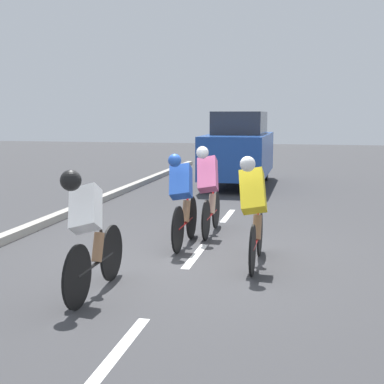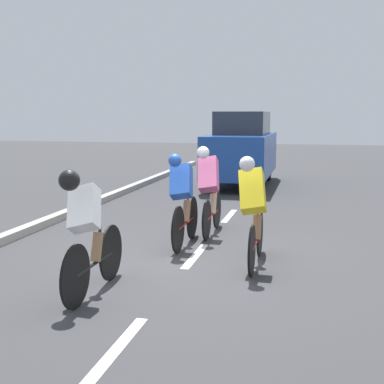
{
  "view_description": "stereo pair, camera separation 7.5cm",
  "coord_description": "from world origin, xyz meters",
  "views": [
    {
      "loc": [
        -1.58,
        7.47,
        2.07
      ],
      "look_at": [
        0.05,
        0.0,
        0.95
      ],
      "focal_mm": 50.0,
      "sensor_mm": 36.0,
      "label": 1
    },
    {
      "loc": [
        -1.66,
        7.45,
        2.07
      ],
      "look_at": [
        0.05,
        0.0,
        0.95
      ],
      "focal_mm": 50.0,
      "sensor_mm": 36.0,
      "label": 2
    }
  ],
  "objects": [
    {
      "name": "curb",
      "position": [
        3.2,
        0.0,
        0.07
      ],
      "size": [
        0.2,
        28.09,
        0.14
      ],
      "primitive_type": "cube",
      "color": "#A8A399",
      "rests_on": "ground"
    },
    {
      "name": "cyclist_white",
      "position": [
        0.83,
        1.94,
        0.78
      ],
      "size": [
        0.44,
        1.72,
        1.48
      ],
      "color": "black",
      "rests_on": "ground"
    },
    {
      "name": "support_car",
      "position": [
        0.41,
        -8.08,
        1.07
      ],
      "size": [
        1.7,
        4.28,
        2.14
      ],
      "color": "black",
      "rests_on": "ground"
    },
    {
      "name": "lane_stripe_mid",
      "position": [
        0.0,
        0.0,
        0.0
      ],
      "size": [
        0.12,
        1.4,
        0.01
      ],
      "primitive_type": "cube",
      "color": "white",
      "rests_on": "ground"
    },
    {
      "name": "ground_plane",
      "position": [
        0.0,
        0.0,
        0.0
      ],
      "size": [
        60.0,
        60.0,
        0.0
      ],
      "primitive_type": "plane",
      "color": "#38383A"
    },
    {
      "name": "lane_stripe_near",
      "position": [
        0.0,
        3.2,
        0.0
      ],
      "size": [
        0.12,
        1.4,
        0.01
      ],
      "primitive_type": "cube",
      "color": "white",
      "rests_on": "ground"
    },
    {
      "name": "cyclist_pink",
      "position": [
        0.07,
        -1.44,
        0.8
      ],
      "size": [
        0.41,
        1.64,
        1.54
      ],
      "color": "black",
      "rests_on": "ground"
    },
    {
      "name": "cyclist_yellow",
      "position": [
        -0.88,
        0.34,
        0.79
      ],
      "size": [
        0.42,
        1.7,
        1.53
      ],
      "color": "black",
      "rests_on": "ground"
    },
    {
      "name": "cyclist_blue",
      "position": [
        0.32,
        -0.54,
        0.76
      ],
      "size": [
        0.4,
        1.67,
        1.48
      ],
      "color": "black",
      "rests_on": "ground"
    },
    {
      "name": "lane_stripe_far",
      "position": [
        0.0,
        -3.2,
        0.0
      ],
      "size": [
        0.12,
        1.4,
        0.01
      ],
      "primitive_type": "cube",
      "color": "white",
      "rests_on": "ground"
    }
  ]
}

